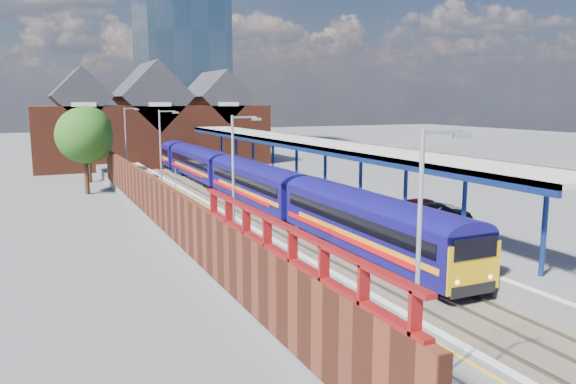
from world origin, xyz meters
name	(u,v)px	position (x,y,z in m)	size (l,w,h in m)	color
ground	(215,196)	(0.00, 30.00, 0.00)	(240.00, 240.00, 0.00)	#5B5B5E
ballast_bed	(254,216)	(0.00, 20.00, 0.03)	(6.00, 76.00, 0.06)	#473D33
rails	(254,214)	(0.00, 20.00, 0.12)	(4.51, 76.00, 0.14)	slate
left_platform	(183,216)	(-5.50, 20.00, 0.50)	(5.00, 76.00, 1.00)	#565659
right_platform	(324,204)	(6.00, 20.00, 0.50)	(6.00, 76.00, 1.00)	#565659
coping_left	(214,206)	(-3.15, 20.00, 1.02)	(0.30, 76.00, 0.05)	silver
coping_right	(292,200)	(3.15, 20.00, 1.02)	(0.30, 76.00, 0.05)	silver
yellow_line	(206,207)	(-3.75, 20.00, 1.01)	(0.14, 76.00, 0.01)	yellow
train	(225,171)	(1.49, 31.22, 2.12)	(2.94, 65.92, 3.45)	#120E62
canopy	(307,143)	(5.48, 21.95, 5.25)	(4.50, 52.00, 4.48)	navy
lamp_post_a	(423,249)	(-6.36, -8.00, 4.99)	(1.48, 0.18, 7.00)	#A5A8AA
lamp_post_b	(236,179)	(-6.36, 6.00, 4.99)	(1.48, 0.18, 7.00)	#A5A8AA
lamp_post_c	(162,151)	(-6.36, 22.00, 4.99)	(1.48, 0.18, 7.00)	#A5A8AA
lamp_post_d	(127,138)	(-6.36, 38.00, 4.99)	(1.48, 0.18, 7.00)	#A5A8AA
platform_sign	(175,178)	(-5.00, 24.00, 2.69)	(0.55, 0.08, 2.50)	#A5A8AA
brick_wall	(166,207)	(-8.10, 13.54, 2.45)	(0.35, 50.00, 3.86)	#5B2618
station_building	(151,125)	(0.00, 58.00, 5.45)	(30.00, 12.12, 13.78)	#5B2618
glass_tower	(181,33)	(10.00, 80.00, 20.20)	(14.20, 14.20, 40.30)	slate
tree_near	(86,137)	(-10.35, 35.91, 5.35)	(5.20, 5.20, 8.10)	#382314
tree_far	(89,132)	(-9.35, 43.91, 5.35)	(5.20, 5.20, 8.10)	#382314
parked_car_red	(424,208)	(7.97, 9.98, 1.73)	(1.73, 4.29, 1.46)	#AA0E2A
parked_car_silver	(441,212)	(8.50, 8.85, 1.62)	(1.31, 3.75, 1.23)	silver
parked_car_dark	(438,213)	(7.99, 8.54, 1.65)	(1.82, 4.49, 1.30)	black
parked_car_blue	(341,192)	(6.82, 18.67, 1.58)	(1.94, 4.21, 1.17)	navy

